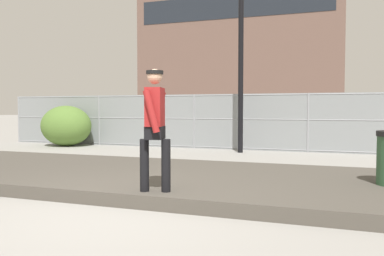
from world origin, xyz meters
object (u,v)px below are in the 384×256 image
at_px(skater, 155,126).
at_px(skateboard, 155,202).
at_px(parked_car_near, 191,121).
at_px(shrub_left, 66,126).
at_px(street_lamp, 241,8).
at_px(parked_car_mid, 349,122).

bearing_deg(skater, skateboard, -146.31).
relative_size(parked_car_near, shrub_left, 2.33).
distance_m(skateboard, shrub_left, 9.89).
relative_size(street_lamp, shrub_left, 3.78).
bearing_deg(skateboard, shrub_left, 134.05).
height_order(street_lamp, shrub_left, street_lamp).
distance_m(skater, parked_car_mid, 11.82).
distance_m(skater, street_lamp, 7.84).
bearing_deg(skater, street_lamp, 93.24).
relative_size(parked_car_mid, shrub_left, 2.32).
height_order(skater, shrub_left, skater).
relative_size(skateboard, street_lamp, 0.11).
relative_size(skateboard, parked_car_near, 0.19).
bearing_deg(parked_car_near, street_lamp, -53.41).
bearing_deg(skateboard, parked_car_near, 107.40).
height_order(skater, street_lamp, street_lamp).
bearing_deg(street_lamp, parked_car_mid, 53.31).
height_order(skateboard, street_lamp, street_lamp).
xyz_separation_m(skateboard, skater, (0.00, 0.00, 1.08)).
height_order(skater, parked_car_mid, skater).
bearing_deg(skater, parked_car_mid, 76.04).
relative_size(skater, street_lamp, 0.26).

